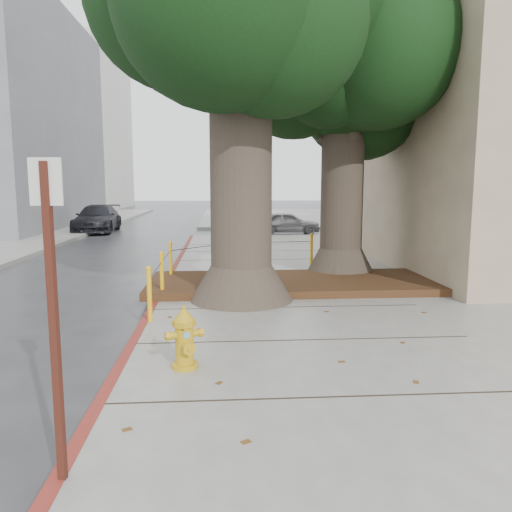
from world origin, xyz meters
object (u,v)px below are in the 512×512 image
at_px(signpost, 53,304).
at_px(car_dark, 97,219).
at_px(car_silver, 288,223).
at_px(car_red, 447,219).
at_px(fire_hydrant, 184,338).

height_order(signpost, car_dark, signpost).
bearing_deg(car_dark, car_silver, -12.15).
bearing_deg(car_red, car_dark, 81.90).
bearing_deg(fire_hydrant, signpost, -128.11).
bearing_deg(car_silver, fire_hydrant, 170.46).
bearing_deg(car_dark, fire_hydrant, -76.08).
relative_size(fire_hydrant, car_dark, 0.17).
bearing_deg(car_dark, signpost, -79.57).
xyz_separation_m(fire_hydrant, car_red, (12.30, 19.32, 0.09)).
bearing_deg(car_dark, car_red, -5.13).
relative_size(car_red, car_dark, 0.81).
bearing_deg(car_silver, car_red, -82.76).
xyz_separation_m(car_silver, car_dark, (-9.67, 1.67, 0.14)).
bearing_deg(fire_hydrant, car_red, 38.08).
height_order(car_silver, car_dark, car_dark).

